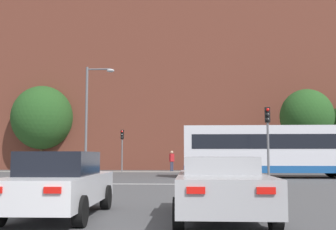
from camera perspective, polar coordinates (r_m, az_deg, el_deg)
stop_line_strip at (r=21.17m, az=0.14°, el=-9.34°), size 7.86×0.30×0.01m
far_pavement at (r=36.74m, az=1.46°, el=-7.68°), size 68.73×2.50×0.01m
brick_civic_building at (r=47.26m, az=2.71°, el=5.20°), size 44.84×12.53×26.42m
car_saloon_left at (r=10.36m, az=-14.47°, el=-9.00°), size 1.98×4.64×1.52m
car_roadster_right at (r=9.76m, az=7.20°, el=-9.67°), size 2.06×4.83×1.40m
bus_crossing_lead at (r=27.83m, az=14.66°, el=-4.61°), size 11.97×2.71×3.27m
traffic_light_far_right at (r=36.57m, az=9.54°, el=-3.71°), size 0.26×0.31×3.68m
traffic_light_far_left at (r=36.73m, az=-6.23°, el=-3.82°), size 0.26×0.31×3.62m
traffic_light_near_right at (r=22.56m, az=13.37°, el=-2.19°), size 0.26×0.31×3.94m
street_lamp_junction at (r=27.68m, az=-10.38°, el=0.69°), size 1.87×0.36×7.17m
pedestrian_waiting at (r=37.42m, az=0.52°, el=-6.00°), size 0.45×0.41×1.81m
pedestrian_walking_east at (r=37.84m, az=-11.18°, el=-6.02°), size 0.34×0.45×1.69m
pedestrian_walking_west at (r=37.41m, az=5.19°, el=-6.21°), size 0.28×0.43×1.59m
tree_kerbside at (r=38.05m, az=18.28°, el=-0.24°), size 4.54×4.54×7.11m
tree_distant at (r=42.63m, az=-16.67°, el=-0.34°), size 5.87×5.87×8.15m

